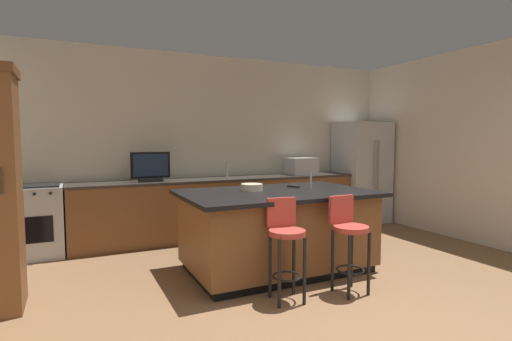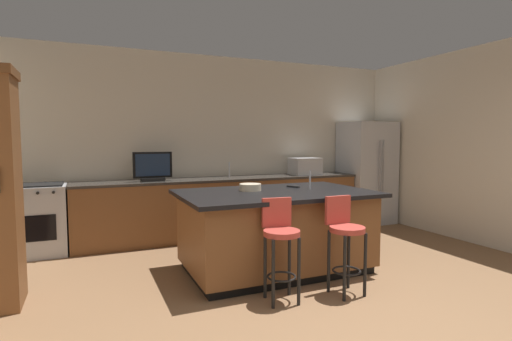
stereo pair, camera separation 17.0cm
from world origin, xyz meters
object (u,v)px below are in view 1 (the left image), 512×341
object	(u,v)px
tv_monitor	(150,168)
bar_stool_right	(349,236)
refrigerator	(361,172)
fruit_bowl	(252,187)
tv_remote	(293,186)
bar_stool_left	(286,240)
range_oven	(30,222)
microwave	(302,166)
kitchen_island	(277,230)

from	to	relation	value
tv_monitor	bar_stool_right	world-z (taller)	tv_monitor
refrigerator	fruit_bowl	size ratio (longest dim) A/B	7.23
tv_remote	tv_monitor	bearing A→B (deg)	111.50
tv_monitor	refrigerator	bearing A→B (deg)	-0.20
bar_stool_left	bar_stool_right	xyz separation A→B (m)	(0.65, -0.10, -0.00)
fruit_bowl	refrigerator	bearing A→B (deg)	27.67
range_oven	bar_stool_left	bearing A→B (deg)	-48.29
refrigerator	range_oven	xyz separation A→B (m)	(-5.30, 0.06, -0.44)
bar_stool_right	tv_remote	distance (m)	1.20
refrigerator	bar_stool_left	size ratio (longest dim) A/B	1.91
range_oven	bar_stool_right	size ratio (longest dim) A/B	0.98
refrigerator	microwave	world-z (taller)	refrigerator
kitchen_island	tv_remote	size ratio (longest dim) A/B	12.79
kitchen_island	range_oven	xyz separation A→B (m)	(-2.62, 1.77, -0.00)
range_oven	microwave	distance (m)	4.10
refrigerator	fruit_bowl	distance (m)	3.30
refrigerator	tv_remote	world-z (taller)	refrigerator
tv_remote	bar_stool_right	bearing A→B (deg)	-116.45
microwave	tv_monitor	world-z (taller)	tv_monitor
kitchen_island	tv_remote	xyz separation A→B (m)	(0.37, 0.26, 0.46)
microwave	refrigerator	bearing A→B (deg)	-2.98
kitchen_island	bar_stool_right	world-z (taller)	bar_stool_right
range_oven	refrigerator	bearing A→B (deg)	-0.69
tv_remote	range_oven	bearing A→B (deg)	129.43
refrigerator	bar_stool_left	distance (m)	3.93
kitchen_island	tv_remote	bearing A→B (deg)	35.06
kitchen_island	bar_stool_right	size ratio (longest dim) A/B	2.29
range_oven	fruit_bowl	xyz separation A→B (m)	(2.38, -1.60, 0.49)
refrigerator	bar_stool_left	world-z (taller)	refrigerator
tv_monitor	bar_stool_right	size ratio (longest dim) A/B	0.57
range_oven	tv_remote	distance (m)	3.38
tv_monitor	bar_stool_right	distance (m)	3.02
range_oven	tv_monitor	distance (m)	1.65
tv_monitor	bar_stool_left	size ratio (longest dim) A/B	0.57
kitchen_island	bar_stool_right	bearing A→B (deg)	-70.63
bar_stool_left	tv_remote	world-z (taller)	bar_stool_left
refrigerator	tv_monitor	distance (m)	3.79
refrigerator	tv_monitor	bearing A→B (deg)	179.80
refrigerator	tv_remote	bearing A→B (deg)	-147.91
range_oven	microwave	size ratio (longest dim) A/B	1.94
kitchen_island	microwave	size ratio (longest dim) A/B	4.53
microwave	bar_stool_left	bearing A→B (deg)	-124.70
kitchen_island	microwave	distance (m)	2.36
range_oven	tv_remote	xyz separation A→B (m)	(2.99, -1.52, 0.46)
microwave	range_oven	bearing A→B (deg)	-179.98
range_oven	bar_stool_left	world-z (taller)	bar_stool_left
range_oven	tv_monitor	world-z (taller)	tv_monitor
tv_remote	kitchen_island	bearing A→B (deg)	-168.62
microwave	tv_remote	distance (m)	1.86
refrigerator	range_oven	world-z (taller)	refrigerator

